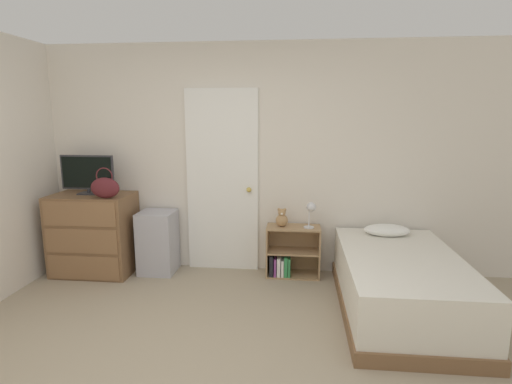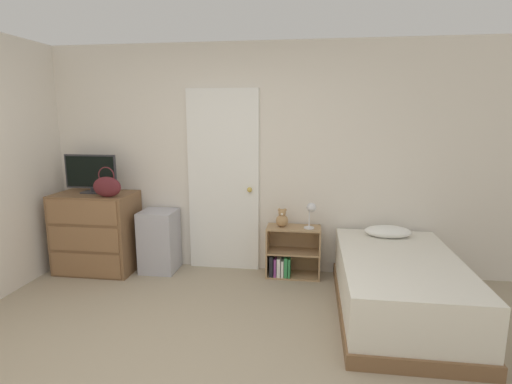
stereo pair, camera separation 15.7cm
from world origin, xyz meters
name	(u,v)px [view 1 (the left image)]	position (x,y,z in m)	size (l,w,h in m)	color
wall_back	(230,160)	(0.00, 2.31, 1.27)	(10.00, 0.06, 2.55)	silver
door_closed	(222,182)	(-0.08, 2.26, 1.03)	(0.81, 0.09, 2.06)	white
dresser	(94,234)	(-1.51, 1.98, 0.45)	(0.87, 0.56, 0.91)	brown
tv	(87,174)	(-1.55, 2.01, 1.13)	(0.60, 0.16, 0.43)	#2D2D33
handbag	(105,187)	(-1.25, 1.81, 1.02)	(0.31, 0.13, 0.33)	#591E23
storage_bin	(158,242)	(-0.80, 2.07, 0.35)	(0.39, 0.38, 0.71)	#ADADB7
bookshelf	(289,255)	(0.69, 2.12, 0.23)	(0.59, 0.29, 0.56)	tan
teddy_bear	(282,219)	(0.60, 2.12, 0.65)	(0.14, 0.14, 0.21)	tan
desk_lamp	(311,210)	(0.91, 2.08, 0.77)	(0.13, 0.12, 0.29)	silver
bed	(400,283)	(1.71, 1.37, 0.27)	(1.05, 1.80, 0.64)	brown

